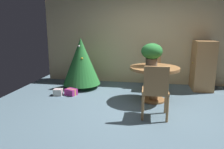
# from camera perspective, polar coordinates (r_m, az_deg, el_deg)

# --- Properties ---
(ground_plane) EXTENTS (6.60, 6.60, 0.00)m
(ground_plane) POSITION_cam_1_polar(r_m,az_deg,el_deg) (4.20, 8.92, -9.77)
(ground_plane) COLOR slate
(back_wall_panel) EXTENTS (6.00, 0.10, 2.60)m
(back_wall_panel) POSITION_cam_1_polar(r_m,az_deg,el_deg) (6.09, 9.71, 9.75)
(back_wall_panel) COLOR beige
(back_wall_panel) RESTS_ON ground_plane
(round_dining_table) EXTENTS (1.06, 1.06, 0.76)m
(round_dining_table) POSITION_cam_1_polar(r_m,az_deg,el_deg) (4.65, 11.34, -0.34)
(round_dining_table) COLOR #9E6B3D
(round_dining_table) RESTS_ON ground_plane
(flower_vase) EXTENTS (0.46, 0.46, 0.50)m
(flower_vase) POSITION_cam_1_polar(r_m,az_deg,el_deg) (4.64, 10.72, 5.83)
(flower_vase) COLOR #665B51
(flower_vase) RESTS_ON round_dining_table
(wooden_chair_near) EXTENTS (0.46, 0.44, 0.96)m
(wooden_chair_near) POSITION_cam_1_polar(r_m,az_deg,el_deg) (3.74, 11.68, -3.84)
(wooden_chair_near) COLOR #B27F4C
(wooden_chair_near) RESTS_ON ground_plane
(wooden_chair_far) EXTENTS (0.41, 0.43, 0.97)m
(wooden_chair_far) POSITION_cam_1_polar(r_m,az_deg,el_deg) (5.57, 11.11, 1.69)
(wooden_chair_far) COLOR #B27F4C
(wooden_chair_far) RESTS_ON ground_plane
(holiday_tree) EXTENTS (0.99, 0.99, 1.32)m
(holiday_tree) POSITION_cam_1_polar(r_m,az_deg,el_deg) (5.60, -8.33, 3.55)
(holiday_tree) COLOR brown
(holiday_tree) RESTS_ON ground_plane
(gift_box_cream) EXTENTS (0.22, 0.19, 0.16)m
(gift_box_cream) POSITION_cam_1_polar(r_m,az_deg,el_deg) (5.21, -14.37, -4.64)
(gift_box_cream) COLOR silver
(gift_box_cream) RESTS_ON ground_plane
(gift_box_purple) EXTENTS (0.31, 0.28, 0.15)m
(gift_box_purple) POSITION_cam_1_polar(r_m,az_deg,el_deg) (5.16, -11.00, -4.66)
(gift_box_purple) COLOR #9E287A
(gift_box_purple) RESTS_ON ground_plane
(wooden_cabinet) EXTENTS (0.51, 0.67, 1.26)m
(wooden_cabinet) POSITION_cam_1_polar(r_m,az_deg,el_deg) (5.89, 23.32, 2.25)
(wooden_cabinet) COLOR #B27F4C
(wooden_cabinet) RESTS_ON ground_plane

